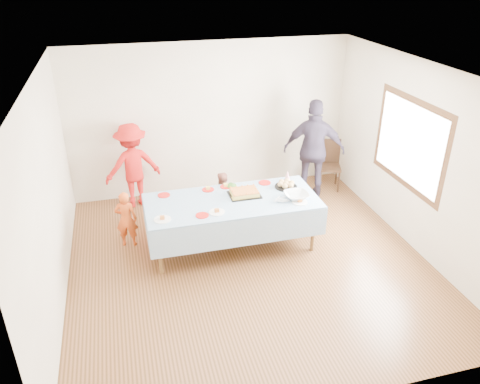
{
  "coord_description": "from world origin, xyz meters",
  "views": [
    {
      "loc": [
        -1.55,
        -5.35,
        3.94
      ],
      "look_at": [
        -0.05,
        0.3,
        0.98
      ],
      "focal_mm": 35.0,
      "sensor_mm": 36.0,
      "label": 1
    }
  ],
  "objects_px": {
    "party_table": "(232,203)",
    "adult_left": "(133,165)",
    "birthday_cake": "(244,193)",
    "dining_chair": "(329,161)"
  },
  "relations": [
    {
      "from": "party_table",
      "to": "adult_left",
      "type": "xyz_separation_m",
      "value": [
        -1.32,
        1.74,
        0.02
      ]
    },
    {
      "from": "birthday_cake",
      "to": "dining_chair",
      "type": "bearing_deg",
      "value": 35.0
    },
    {
      "from": "party_table",
      "to": "dining_chair",
      "type": "height_order",
      "value": "dining_chair"
    },
    {
      "from": "party_table",
      "to": "birthday_cake",
      "type": "xyz_separation_m",
      "value": [
        0.21,
        0.11,
        0.09
      ]
    },
    {
      "from": "party_table",
      "to": "adult_left",
      "type": "bearing_deg",
      "value": 127.22
    },
    {
      "from": "adult_left",
      "to": "party_table",
      "type": "bearing_deg",
      "value": 115.28
    },
    {
      "from": "party_table",
      "to": "birthday_cake",
      "type": "bearing_deg",
      "value": 26.5
    },
    {
      "from": "party_table",
      "to": "birthday_cake",
      "type": "relative_size",
      "value": 5.45
    },
    {
      "from": "party_table",
      "to": "adult_left",
      "type": "distance_m",
      "value": 2.18
    },
    {
      "from": "birthday_cake",
      "to": "dining_chair",
      "type": "relative_size",
      "value": 0.5
    }
  ]
}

